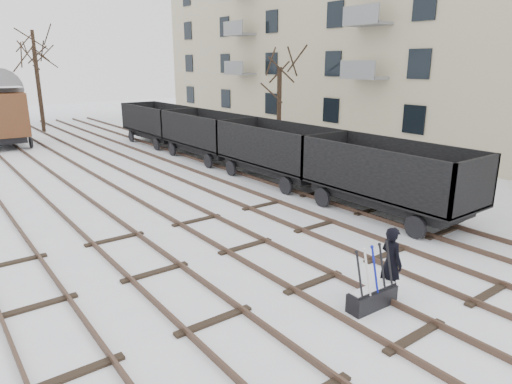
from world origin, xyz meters
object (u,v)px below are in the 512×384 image
worker (391,262)px  box_van_wagon (3,112)px  ground_frame (372,296)px  freight_wagon_a (387,188)px

worker → box_van_wagon: 28.83m
ground_frame → worker: worker is taller
worker → box_van_wagon: size_ratio=0.33×
box_van_wagon → worker: bearing=-79.0°
ground_frame → freight_wagon_a: bearing=37.5°
ground_frame → box_van_wagon: box_van_wagon is taller
freight_wagon_a → box_van_wagon: box_van_wagon is taller
freight_wagon_a → box_van_wagon: (-8.66, 24.58, 1.31)m
ground_frame → freight_wagon_a: freight_wagon_a is taller
ground_frame → box_van_wagon: bearing=98.0°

